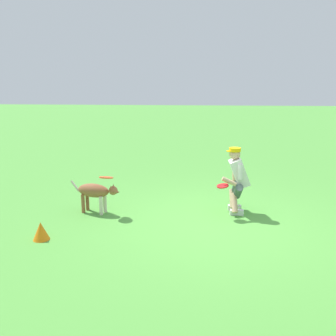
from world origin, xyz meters
TOP-DOWN VIEW (x-y plane):
  - ground_plane at (0.00, 0.00)m, footprint 60.00×60.00m
  - person at (-0.44, -0.65)m, footprint 0.57×0.65m
  - dog at (2.29, -0.43)m, footprint 1.05×0.43m
  - frisbee_flying at (2.06, -0.33)m, footprint 0.38×0.37m
  - frisbee_held at (-0.15, -0.39)m, footprint 0.32×0.32m
  - training_cone at (2.87, 0.91)m, footprint 0.27×0.27m

SIDE VIEW (x-z plane):
  - ground_plane at x=0.00m, z-range 0.00..0.00m
  - training_cone at x=2.87m, z-range 0.00..0.30m
  - dog at x=2.29m, z-range 0.12..0.73m
  - frisbee_held at x=-0.15m, z-range 0.57..0.65m
  - person at x=-0.44m, z-range 0.05..1.34m
  - frisbee_flying at x=2.06m, z-range 0.70..0.79m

